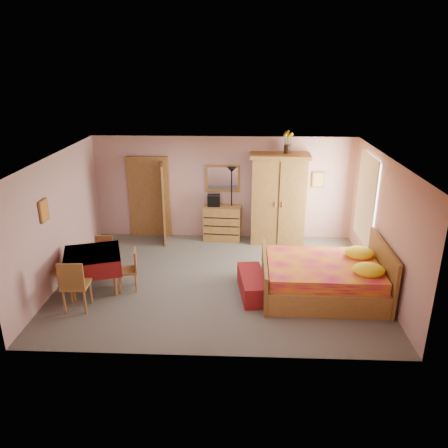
{
  "coord_description": "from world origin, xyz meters",
  "views": [
    {
      "loc": [
        0.45,
        -8.13,
        4.3
      ],
      "look_at": [
        0.1,
        0.3,
        1.15
      ],
      "focal_mm": 35.0,
      "sensor_mm": 36.0,
      "label": 1
    }
  ],
  "objects_px": {
    "sunflower_vase": "(288,142)",
    "chair_north": "(104,256)",
    "wall_mirror": "(223,178)",
    "stereo": "(214,200)",
    "bench": "(252,284)",
    "bed": "(323,269)",
    "chest_of_drawers": "(222,223)",
    "chair_south": "(76,284)",
    "chair_west": "(58,269)",
    "floor_lamp": "(232,204)",
    "wardrobe": "(278,199)",
    "dining_table": "(94,271)",
    "chair_east": "(127,270)"
  },
  "relations": [
    {
      "from": "wall_mirror",
      "to": "stereo",
      "type": "bearing_deg",
      "value": -143.97
    },
    {
      "from": "wardrobe",
      "to": "chair_south",
      "type": "bearing_deg",
      "value": -136.62
    },
    {
      "from": "bench",
      "to": "chair_west",
      "type": "height_order",
      "value": "chair_west"
    },
    {
      "from": "floor_lamp",
      "to": "dining_table",
      "type": "xyz_separation_m",
      "value": [
        -2.67,
        -2.81,
        -0.54
      ]
    },
    {
      "from": "dining_table",
      "to": "bench",
      "type": "bearing_deg",
      "value": -1.67
    },
    {
      "from": "chest_of_drawers",
      "to": "chair_north",
      "type": "height_order",
      "value": "chest_of_drawers"
    },
    {
      "from": "wardrobe",
      "to": "chair_south",
      "type": "xyz_separation_m",
      "value": [
        -3.89,
        -3.41,
        -0.62
      ]
    },
    {
      "from": "chair_north",
      "to": "chair_east",
      "type": "xyz_separation_m",
      "value": [
        0.67,
        -0.64,
        0.01
      ]
    },
    {
      "from": "sunflower_vase",
      "to": "bed",
      "type": "distance_m",
      "value": 3.42
    },
    {
      "from": "chair_east",
      "to": "floor_lamp",
      "type": "bearing_deg",
      "value": -48.0
    },
    {
      "from": "bed",
      "to": "bench",
      "type": "height_order",
      "value": "bed"
    },
    {
      "from": "wardrobe",
      "to": "bed",
      "type": "height_order",
      "value": "wardrobe"
    },
    {
      "from": "chest_of_drawers",
      "to": "chair_east",
      "type": "xyz_separation_m",
      "value": [
        -1.77,
        -2.72,
        -0.02
      ]
    },
    {
      "from": "bed",
      "to": "chair_north",
      "type": "bearing_deg",
      "value": 172.46
    },
    {
      "from": "floor_lamp",
      "to": "chair_north",
      "type": "bearing_deg",
      "value": -140.8
    },
    {
      "from": "chest_of_drawers",
      "to": "dining_table",
      "type": "bearing_deg",
      "value": -127.73
    },
    {
      "from": "floor_lamp",
      "to": "chair_south",
      "type": "height_order",
      "value": "floor_lamp"
    },
    {
      "from": "bench",
      "to": "dining_table",
      "type": "distance_m",
      "value": 3.16
    },
    {
      "from": "dining_table",
      "to": "wardrobe",
      "type": "bearing_deg",
      "value": 34.64
    },
    {
      "from": "bench",
      "to": "stereo",
      "type": "bearing_deg",
      "value": 108.06
    },
    {
      "from": "wall_mirror",
      "to": "dining_table",
      "type": "bearing_deg",
      "value": -131.35
    },
    {
      "from": "chair_west",
      "to": "chest_of_drawers",
      "type": "bearing_deg",
      "value": 142.35
    },
    {
      "from": "chest_of_drawers",
      "to": "wall_mirror",
      "type": "relative_size",
      "value": 1.07
    },
    {
      "from": "chair_west",
      "to": "chair_east",
      "type": "xyz_separation_m",
      "value": [
        1.38,
        0.03,
        -0.0
      ]
    },
    {
      "from": "stereo",
      "to": "dining_table",
      "type": "xyz_separation_m",
      "value": [
        -2.22,
        -2.76,
        -0.64
      ]
    },
    {
      "from": "stereo",
      "to": "sunflower_vase",
      "type": "xyz_separation_m",
      "value": [
        1.77,
        -0.06,
        1.49
      ]
    },
    {
      "from": "wall_mirror",
      "to": "chair_east",
      "type": "relative_size",
      "value": 1.04
    },
    {
      "from": "dining_table",
      "to": "chair_north",
      "type": "distance_m",
      "value": 0.64
    },
    {
      "from": "stereo",
      "to": "bench",
      "type": "xyz_separation_m",
      "value": [
        0.93,
        -2.86,
        -0.82
      ]
    },
    {
      "from": "chair_south",
      "to": "chair_east",
      "type": "bearing_deg",
      "value": 42.89
    },
    {
      "from": "stereo",
      "to": "sunflower_vase",
      "type": "distance_m",
      "value": 2.31
    },
    {
      "from": "sunflower_vase",
      "to": "chair_north",
      "type": "distance_m",
      "value": 4.96
    },
    {
      "from": "wall_mirror",
      "to": "sunflower_vase",
      "type": "xyz_separation_m",
      "value": [
        1.55,
        -0.22,
        0.97
      ]
    },
    {
      "from": "floor_lamp",
      "to": "bed",
      "type": "relative_size",
      "value": 0.79
    },
    {
      "from": "chair_west",
      "to": "sunflower_vase",
      "type": "bearing_deg",
      "value": 131.45
    },
    {
      "from": "chest_of_drawers",
      "to": "dining_table",
      "type": "distance_m",
      "value": 3.66
    },
    {
      "from": "chest_of_drawers",
      "to": "chair_north",
      "type": "xyz_separation_m",
      "value": [
        -2.44,
        -2.08,
        -0.03
      ]
    },
    {
      "from": "chair_north",
      "to": "sunflower_vase",
      "type": "bearing_deg",
      "value": -158.04
    },
    {
      "from": "bed",
      "to": "chair_west",
      "type": "bearing_deg",
      "value": -179.13
    },
    {
      "from": "bed",
      "to": "dining_table",
      "type": "xyz_separation_m",
      "value": [
        -4.51,
        0.03,
        -0.15
      ]
    },
    {
      "from": "sunflower_vase",
      "to": "dining_table",
      "type": "bearing_deg",
      "value": -145.82
    },
    {
      "from": "sunflower_vase",
      "to": "bed",
      "type": "height_order",
      "value": "sunflower_vase"
    },
    {
      "from": "chest_of_drawers",
      "to": "wall_mirror",
      "type": "height_order",
      "value": "wall_mirror"
    },
    {
      "from": "wardrobe",
      "to": "chair_east",
      "type": "distance_m",
      "value": 4.17
    },
    {
      "from": "chest_of_drawers",
      "to": "chair_south",
      "type": "relative_size",
      "value": 0.92
    },
    {
      "from": "chest_of_drawers",
      "to": "wardrobe",
      "type": "height_order",
      "value": "wardrobe"
    },
    {
      "from": "floor_lamp",
      "to": "bench",
      "type": "xyz_separation_m",
      "value": [
        0.49,
        -2.9,
        -0.73
      ]
    },
    {
      "from": "wall_mirror",
      "to": "wardrobe",
      "type": "height_order",
      "value": "wardrobe"
    },
    {
      "from": "wall_mirror",
      "to": "bed",
      "type": "distance_m",
      "value": 3.75
    },
    {
      "from": "wall_mirror",
      "to": "wardrobe",
      "type": "relative_size",
      "value": 0.39
    }
  ]
}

